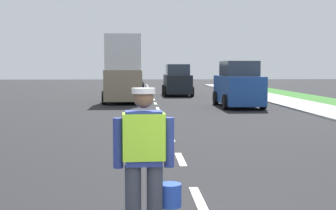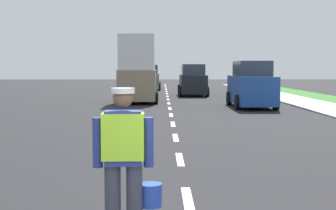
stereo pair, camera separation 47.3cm
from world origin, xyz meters
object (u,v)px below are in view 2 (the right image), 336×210
Objects in this scene: delivery_truck at (138,72)px; car_oncoming_third at (148,78)px; road_worker at (125,155)px; car_outgoing_far at (193,81)px; car_parked_far at (251,86)px.

car_oncoming_third is at bearing 89.36° from delivery_truck.
delivery_truck reaches higher than road_worker.
car_outgoing_far is 8.49m from car_oncoming_third.
road_worker is at bearing -105.14° from car_parked_far.
car_outgoing_far is (3.33, 5.98, -0.65)m from delivery_truck.
road_worker is at bearing -88.80° from car_oncoming_third.
car_outgoing_far is at bearing -68.00° from car_oncoming_third.
car_parked_far is at bearing -72.63° from car_oncoming_third.
car_parked_far reaches higher than road_worker.
car_outgoing_far is at bearing 84.63° from road_worker.
car_parked_far reaches higher than car_oncoming_third.
car_parked_far is (4.61, 17.05, 0.08)m from road_worker.
road_worker is 17.66m from car_parked_far.
road_worker is 0.36× the size of delivery_truck.
car_parked_far is 17.86m from car_oncoming_third.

